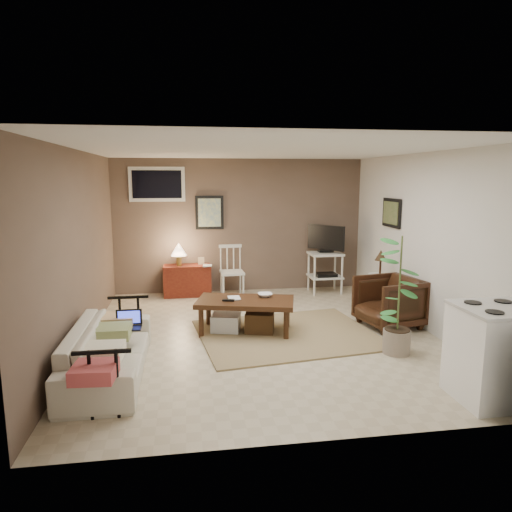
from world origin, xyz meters
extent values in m
plane|color=#C1B293|center=(0.00, 0.00, 0.00)|extent=(5.00, 5.00, 0.00)
cube|color=black|center=(-0.55, 2.48, 1.45)|extent=(0.50, 0.03, 0.60)
cube|color=black|center=(2.23, 1.05, 1.52)|extent=(0.03, 0.60, 0.45)
cube|color=silver|center=(-1.45, 2.48, 1.95)|extent=(0.96, 0.03, 0.60)
cube|color=#978757|center=(0.33, -0.03, 0.01)|extent=(2.48, 2.09, 0.02)
cube|color=#3E2411|center=(-0.20, 0.15, 0.43)|extent=(1.40, 0.95, 0.06)
cylinder|color=#3E2411|center=(-0.80, 0.05, 0.20)|extent=(0.07, 0.07, 0.40)
cylinder|color=#3E2411|center=(0.27, -0.22, 0.20)|extent=(0.07, 0.07, 0.40)
cylinder|color=#3E2411|center=(-0.68, 0.52, 0.20)|extent=(0.07, 0.07, 0.40)
cylinder|color=#3E2411|center=(0.39, 0.25, 0.20)|extent=(0.07, 0.07, 0.40)
cube|color=black|center=(-0.44, 0.10, 0.47)|extent=(0.17, 0.09, 0.02)
cube|color=#4C301B|center=(-0.02, 0.10, 0.15)|extent=(0.44, 0.40, 0.28)
cube|color=silver|center=(-0.46, 0.21, 0.13)|extent=(0.44, 0.40, 0.23)
imported|color=beige|center=(-1.80, -0.97, 0.36)|extent=(0.54, 1.85, 0.73)
cube|color=black|center=(-1.62, -0.71, 0.42)|extent=(0.29, 0.20, 0.01)
cube|color=black|center=(-1.62, -0.60, 0.52)|extent=(0.29, 0.01, 0.18)
cube|color=blue|center=(-1.62, -0.61, 0.52)|extent=(0.24, 0.00, 0.14)
cube|color=maroon|center=(-0.97, 2.25, 0.27)|extent=(0.82, 0.37, 0.55)
cylinder|color=#AE9A43|center=(-1.11, 2.21, 0.64)|extent=(0.09, 0.09, 0.18)
cone|color=beige|center=(-1.11, 2.21, 0.84)|extent=(0.27, 0.27, 0.22)
cube|color=tan|center=(-0.72, 2.27, 0.61)|extent=(0.11, 0.02, 0.14)
cube|color=silver|center=(-0.19, 2.10, 0.42)|extent=(0.42, 0.42, 0.04)
cylinder|color=silver|center=(-0.36, 1.92, 0.20)|extent=(0.03, 0.03, 0.40)
cylinder|color=silver|center=(-0.01, 1.93, 0.20)|extent=(0.03, 0.03, 0.40)
cylinder|color=silver|center=(-0.37, 2.27, 0.20)|extent=(0.03, 0.03, 0.40)
cylinder|color=silver|center=(-0.03, 2.28, 0.20)|extent=(0.03, 0.03, 0.40)
cube|color=silver|center=(-0.20, 2.28, 0.87)|extent=(0.41, 0.05, 0.06)
cube|color=silver|center=(1.50, 2.12, 0.71)|extent=(0.58, 0.47, 0.04)
cube|color=silver|center=(1.50, 2.12, 0.29)|extent=(0.58, 0.47, 0.03)
cylinder|color=silver|center=(1.25, 1.92, 0.37)|extent=(0.04, 0.04, 0.73)
cylinder|color=silver|center=(1.75, 1.92, 0.37)|extent=(0.04, 0.04, 0.73)
cylinder|color=silver|center=(1.25, 2.32, 0.37)|extent=(0.04, 0.04, 0.73)
cylinder|color=silver|center=(1.75, 2.32, 0.37)|extent=(0.04, 0.04, 0.73)
cube|color=black|center=(1.50, 2.12, 0.77)|extent=(0.26, 0.15, 0.03)
cube|color=black|center=(1.50, 2.12, 1.01)|extent=(0.53, 0.58, 0.44)
cube|color=#D07050|center=(1.50, 2.12, 1.01)|extent=(0.43, 0.47, 0.36)
cube|color=black|center=(1.50, 2.07, 0.31)|extent=(0.37, 0.26, 0.10)
cylinder|color=silver|center=(1.98, 0.84, 0.01)|extent=(0.25, 0.25, 0.03)
cylinder|color=silver|center=(1.98, 0.84, 0.29)|extent=(0.05, 0.05, 0.54)
cylinder|color=silver|center=(1.98, 0.84, 0.57)|extent=(0.36, 0.36, 0.03)
cylinder|color=black|center=(1.98, 0.84, 0.71)|extent=(0.03, 0.03, 0.24)
cone|color=#352415|center=(1.98, 0.84, 0.89)|extent=(0.18, 0.18, 0.16)
imported|color=black|center=(1.81, 0.11, 0.39)|extent=(0.84, 0.88, 0.78)
cylinder|color=gray|center=(1.48, -0.84, 0.14)|extent=(0.32, 0.32, 0.29)
cylinder|color=#4C602D|center=(1.48, -0.84, 0.85)|extent=(0.02, 0.02, 1.12)
cube|color=white|center=(1.84, -2.06, 0.44)|extent=(0.68, 0.63, 0.87)
cube|color=silver|center=(1.84, -2.06, 0.89)|extent=(0.70, 0.65, 0.03)
cylinder|color=black|center=(1.69, -2.22, 0.91)|extent=(0.15, 0.15, 0.01)
cylinder|color=black|center=(1.69, -1.91, 0.91)|extent=(0.15, 0.15, 0.01)
cylinder|color=black|center=(2.00, -1.91, 0.91)|extent=(0.15, 0.15, 0.01)
imported|color=#3E2411|center=(0.08, 0.26, 0.56)|extent=(0.20, 0.05, 0.20)
imported|color=#3E2411|center=(-0.43, 0.22, 0.57)|extent=(0.16, 0.02, 0.22)
imported|color=#3E2411|center=(-0.70, 2.11, 0.65)|extent=(0.16, 0.03, 0.21)
camera|label=1|loc=(-0.95, -5.70, 2.06)|focal=32.00mm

